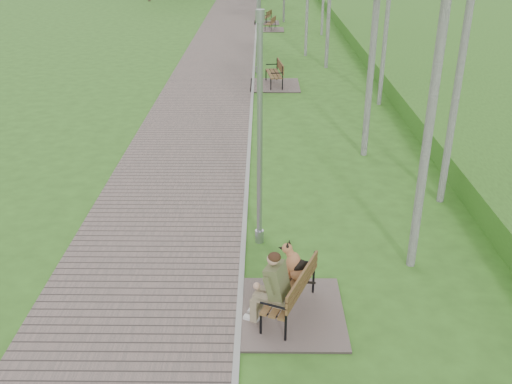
% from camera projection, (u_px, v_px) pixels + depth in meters
% --- Properties ---
extents(ground, '(120.00, 120.00, 0.00)m').
position_uv_depth(ground, '(247.00, 177.00, 14.59)').
color(ground, '#366320').
rests_on(ground, ground).
extents(walkway, '(3.50, 67.00, 0.04)m').
position_uv_depth(walkway, '(227.00, 31.00, 34.03)').
color(walkway, '#6B5D56').
rests_on(walkway, ground).
extents(kerb, '(0.10, 67.00, 0.05)m').
position_uv_depth(kerb, '(256.00, 31.00, 34.01)').
color(kerb, '#999993').
rests_on(kerb, ground).
extents(embankment, '(14.00, 70.00, 1.60)m').
position_uv_depth(embankment, '(465.00, 37.00, 32.55)').
color(embankment, '#4C952D').
rests_on(embankment, ground).
extents(bench_main, '(1.77, 1.97, 1.55)m').
position_uv_depth(bench_main, '(286.00, 294.00, 9.29)').
color(bench_main, '#6B5D56').
rests_on(bench_main, ground).
extents(bench_second, '(1.94, 2.16, 1.19)m').
position_uv_depth(bench_second, '(274.00, 80.00, 22.68)').
color(bench_second, '#6B5D56').
rests_on(bench_second, ground).
extents(bench_third, '(1.57, 1.74, 0.96)m').
position_uv_depth(bench_third, '(270.00, 27.00, 34.49)').
color(bench_third, '#6B5D56').
rests_on(bench_third, ground).
extents(bench_far, '(1.59, 1.77, 0.98)m').
position_uv_depth(bench_far, '(266.00, 20.00, 36.84)').
color(bench_far, '#6B5D56').
rests_on(bench_far, ground).
extents(lamp_post_near, '(0.18, 0.18, 4.57)m').
position_uv_depth(lamp_post_near, '(260.00, 144.00, 10.74)').
color(lamp_post_near, gray).
rests_on(lamp_post_near, ground).
extents(lamp_post_second, '(0.19, 0.19, 4.89)m').
position_uv_depth(lamp_post_second, '(258.00, 19.00, 23.74)').
color(lamp_post_second, gray).
rests_on(lamp_post_second, ground).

